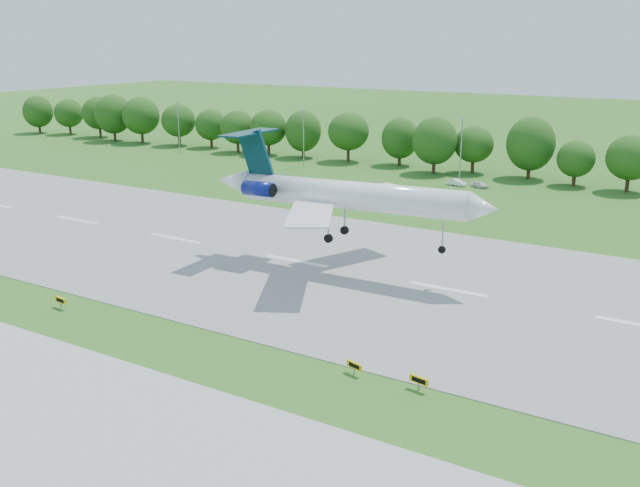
{
  "coord_description": "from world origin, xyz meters",
  "views": [
    {
      "loc": [
        26.08,
        -45.82,
        26.97
      ],
      "look_at": [
        -12.37,
        18.0,
        5.25
      ],
      "focal_mm": 40.0,
      "sensor_mm": 36.0,
      "label": 1
    }
  ],
  "objects": [
    {
      "name": "taxi_sign_right",
      "position": [
        6.5,
        1.81,
        0.89
      ],
      "size": [
        1.71,
        0.51,
        1.2
      ],
      "rotation": [
        0.0,
        0.0,
        -0.19
      ],
      "color": "gray",
      "rests_on": "ground"
    },
    {
      "name": "ground",
      "position": [
        0.0,
        0.0,
        0.0
      ],
      "size": [
        600.0,
        600.0,
        0.0
      ],
      "primitive_type": "plane",
      "color": "#295B18",
      "rests_on": "ground"
    },
    {
      "name": "service_vehicle_a",
      "position": [
        -19.8,
        80.04,
        0.61
      ],
      "size": [
        3.93,
        2.21,
        1.23
      ],
      "primitive_type": "imported",
      "rotation": [
        0.0,
        0.0,
        1.31
      ],
      "color": "white",
      "rests_on": "ground"
    },
    {
      "name": "runway",
      "position": [
        0.0,
        25.0,
        0.04
      ],
      "size": [
        400.0,
        45.0,
        0.08
      ],
      "primitive_type": "cube",
      "color": "gray",
      "rests_on": "ground"
    },
    {
      "name": "taxi_sign_left",
      "position": [
        -32.15,
        -0.85,
        0.9
      ],
      "size": [
        1.74,
        0.42,
        1.22
      ],
      "rotation": [
        0.0,
        0.0,
        -0.13
      ],
      "color": "gray",
      "rests_on": "ground"
    },
    {
      "name": "tree_line",
      "position": [
        0.0,
        92.0,
        6.19
      ],
      "size": [
        288.4,
        8.4,
        10.4
      ],
      "color": "#382314",
      "rests_on": "ground"
    },
    {
      "name": "service_vehicle_b",
      "position": [
        -15.42,
        80.39,
        0.58
      ],
      "size": [
        3.68,
        2.28,
        1.17
      ],
      "primitive_type": "imported",
      "rotation": [
        0.0,
        0.0,
        1.29
      ],
      "color": "silver",
      "rests_on": "ground"
    },
    {
      "name": "airliner",
      "position": [
        -14.14,
        24.94,
        9.41
      ],
      "size": [
        35.72,
        26.09,
        12.24
      ],
      "rotation": [
        0.0,
        -0.02,
        0.04
      ],
      "color": "white",
      "rests_on": "ground"
    },
    {
      "name": "taxi_sign_centre",
      "position": [
        0.83,
        1.57,
        0.83
      ],
      "size": [
        1.59,
        0.61,
        1.13
      ],
      "rotation": [
        0.0,
        0.0,
        -0.28
      ],
      "color": "gray",
      "rests_on": "ground"
    },
    {
      "name": "light_poles",
      "position": [
        -2.5,
        82.0,
        6.34
      ],
      "size": [
        175.9,
        0.25,
        12.19
      ],
      "color": "gray",
      "rests_on": "ground"
    }
  ]
}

